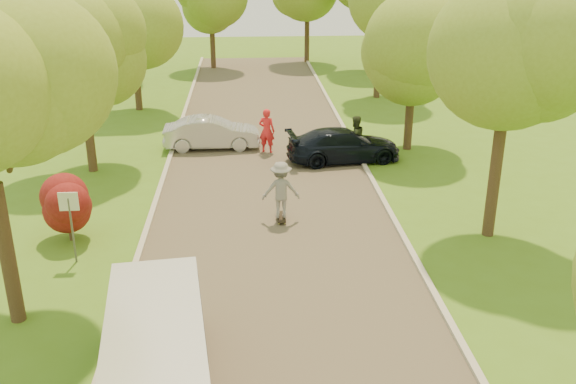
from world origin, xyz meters
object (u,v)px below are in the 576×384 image
object	(u,v)px
minivan	(157,352)
skateboarder	(281,190)
street_sign	(70,213)
longboard	(281,217)
silver_sedan	(212,133)
person_striped	(267,131)
dark_sedan	(344,145)
person_olive	(355,138)

from	to	relation	value
minivan	skateboarder	bearing A→B (deg)	63.74
street_sign	skateboarder	xyz separation A→B (m)	(6.11, 2.57, -0.48)
minivan	skateboarder	xyz separation A→B (m)	(3.02, 8.50, 0.12)
street_sign	minivan	size ratio (longest dim) A/B	0.43
minivan	longboard	bearing A→B (deg)	63.74
silver_sedan	skateboarder	world-z (taller)	skateboarder
street_sign	person_striped	world-z (taller)	street_sign
silver_sedan	street_sign	bearing A→B (deg)	160.74
skateboarder	person_striped	world-z (taller)	skateboarder
silver_sedan	person_striped	bearing A→B (deg)	-109.05
skateboarder	person_striped	xyz separation A→B (m)	(-0.19, 7.35, -0.11)
dark_sedan	person_olive	size ratio (longest dim) A/B	2.53
street_sign	silver_sedan	world-z (taller)	street_sign
skateboarder	person_striped	distance (m)	7.35
minivan	person_olive	world-z (taller)	person_olive
person_striped	person_olive	world-z (taller)	person_striped
person_olive	longboard	bearing A→B (deg)	34.59
dark_sedan	person_olive	world-z (taller)	person_olive
silver_sedan	skateboarder	xyz separation A→B (m)	(2.61, -8.13, 0.39)
longboard	minivan	bearing A→B (deg)	69.83
silver_sedan	longboard	world-z (taller)	silver_sedan
dark_sedan	person_striped	size ratio (longest dim) A/B	2.43
person_striped	skateboarder	bearing A→B (deg)	111.93
dark_sedan	person_olive	xyz separation A→B (m)	(0.50, 0.20, 0.25)
street_sign	person_striped	bearing A→B (deg)	59.15
street_sign	person_striped	xyz separation A→B (m)	(5.92, 9.92, -0.58)
longboard	dark_sedan	bearing A→B (deg)	-117.24
minivan	skateboarder	world-z (taller)	skateboarder
street_sign	person_striped	distance (m)	11.57
street_sign	minivan	distance (m)	6.72
skateboarder	minivan	bearing A→B (deg)	69.83
skateboarder	person_olive	world-z (taller)	skateboarder
minivan	dark_sedan	xyz separation A→B (m)	(6.01, 14.47, -0.27)
minivan	longboard	xyz separation A→B (m)	(3.02, 8.50, -0.86)
silver_sedan	dark_sedan	xyz separation A→B (m)	(5.60, -2.17, -0.01)
person_striped	silver_sedan	bearing A→B (deg)	2.58
street_sign	person_olive	xyz separation A→B (m)	(9.60, 8.74, -0.62)
silver_sedan	dark_sedan	world-z (taller)	silver_sedan
person_olive	dark_sedan	bearing A→B (deg)	-3.74
minivan	person_striped	world-z (taller)	person_striped
longboard	person_striped	xyz separation A→B (m)	(-0.19, 7.35, 0.87)
street_sign	person_olive	world-z (taller)	street_sign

